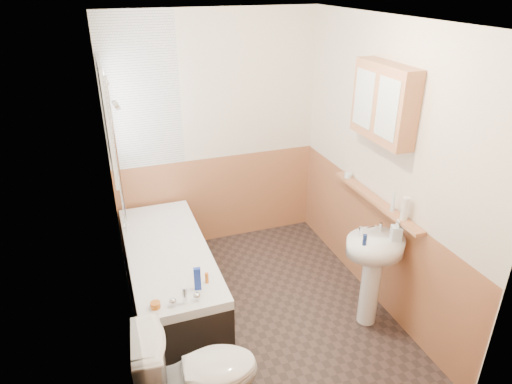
% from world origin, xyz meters
% --- Properties ---
extents(floor, '(2.80, 2.80, 0.00)m').
position_xyz_m(floor, '(0.00, 0.00, 0.00)').
color(floor, '#2C221F').
rests_on(floor, ground).
extents(ceiling, '(2.80, 2.80, 0.00)m').
position_xyz_m(ceiling, '(0.00, 0.00, 2.50)').
color(ceiling, white).
rests_on(ceiling, ground).
extents(wall_back, '(2.20, 0.02, 2.50)m').
position_xyz_m(wall_back, '(0.00, 1.41, 1.25)').
color(wall_back, '#F0E0C6').
rests_on(wall_back, ground).
extents(wall_front, '(2.20, 0.02, 2.50)m').
position_xyz_m(wall_front, '(0.00, -1.41, 1.25)').
color(wall_front, '#F0E0C6').
rests_on(wall_front, ground).
extents(wall_left, '(0.02, 2.80, 2.50)m').
position_xyz_m(wall_left, '(-1.11, 0.00, 1.25)').
color(wall_left, '#F0E0C6').
rests_on(wall_left, ground).
extents(wall_right, '(0.02, 2.80, 2.50)m').
position_xyz_m(wall_right, '(1.11, 0.00, 1.25)').
color(wall_right, '#F0E0C6').
rests_on(wall_right, ground).
extents(wainscot_right, '(0.01, 2.80, 1.00)m').
position_xyz_m(wainscot_right, '(1.09, 0.00, 0.50)').
color(wainscot_right, '#BB774C').
rests_on(wainscot_right, wall_right).
extents(wainscot_back, '(2.20, 0.01, 1.00)m').
position_xyz_m(wainscot_back, '(0.00, 1.39, 0.50)').
color(wainscot_back, '#BB774C').
rests_on(wainscot_back, wall_back).
extents(tile_cladding_left, '(0.01, 2.80, 2.50)m').
position_xyz_m(tile_cladding_left, '(-1.09, 0.00, 1.25)').
color(tile_cladding_left, white).
rests_on(tile_cladding_left, wall_left).
extents(tile_return_back, '(0.75, 0.01, 1.50)m').
position_xyz_m(tile_return_back, '(-0.73, 1.39, 1.75)').
color(tile_return_back, white).
rests_on(tile_return_back, wall_back).
extents(window, '(0.03, 0.79, 0.99)m').
position_xyz_m(window, '(-1.06, 0.95, 1.65)').
color(window, white).
rests_on(window, wall_left).
extents(bathtub, '(0.70, 1.78, 0.71)m').
position_xyz_m(bathtub, '(-0.73, 0.45, 0.30)').
color(bathtub, black).
rests_on(bathtub, floor).
extents(shower_riser, '(0.11, 0.09, 1.30)m').
position_xyz_m(shower_riser, '(-1.04, 0.43, 1.58)').
color(shower_riser, silver).
rests_on(shower_riser, wall_left).
extents(toilet, '(0.84, 0.52, 0.79)m').
position_xyz_m(toilet, '(-0.76, -0.87, 0.39)').
color(toilet, white).
rests_on(toilet, floor).
extents(sink, '(0.49, 0.40, 0.95)m').
position_xyz_m(sink, '(0.84, -0.40, 0.60)').
color(sink, white).
rests_on(sink, floor).
extents(pine_shelf, '(0.10, 1.25, 0.03)m').
position_xyz_m(pine_shelf, '(1.04, -0.04, 0.99)').
color(pine_shelf, '#BB774C').
rests_on(pine_shelf, wall_right).
extents(medicine_cabinet, '(0.17, 0.68, 0.61)m').
position_xyz_m(medicine_cabinet, '(1.01, -0.03, 1.85)').
color(medicine_cabinet, '#BB774C').
rests_on(medicine_cabinet, wall_right).
extents(foam_can, '(0.07, 0.07, 0.19)m').
position_xyz_m(foam_can, '(1.04, -0.44, 1.10)').
color(foam_can, silver).
rests_on(foam_can, pine_shelf).
extents(green_bottle, '(0.05, 0.05, 0.21)m').
position_xyz_m(green_bottle, '(1.04, -0.29, 1.11)').
color(green_bottle, silver).
rests_on(green_bottle, pine_shelf).
extents(black_jar, '(0.07, 0.07, 0.04)m').
position_xyz_m(black_jar, '(1.04, 0.44, 1.03)').
color(black_jar, silver).
rests_on(black_jar, pine_shelf).
extents(soap_bottle, '(0.14, 0.20, 0.08)m').
position_xyz_m(soap_bottle, '(0.98, -0.46, 0.88)').
color(soap_bottle, silver).
rests_on(soap_bottle, sink).
extents(clear_bottle, '(0.03, 0.03, 0.09)m').
position_xyz_m(clear_bottle, '(0.70, -0.44, 0.89)').
color(clear_bottle, navy).
rests_on(clear_bottle, sink).
extents(blue_gel, '(0.06, 0.04, 0.19)m').
position_xyz_m(blue_gel, '(-0.60, -0.20, 0.67)').
color(blue_gel, '#19339E').
rests_on(blue_gel, bathtub).
extents(cream_jar, '(0.08, 0.08, 0.05)m').
position_xyz_m(cream_jar, '(-0.94, -0.31, 0.59)').
color(cream_jar, orange).
rests_on(cream_jar, bathtub).
extents(orange_bottle, '(0.04, 0.04, 0.09)m').
position_xyz_m(orange_bottle, '(-0.52, -0.14, 0.61)').
color(orange_bottle, orange).
rests_on(orange_bottle, bathtub).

